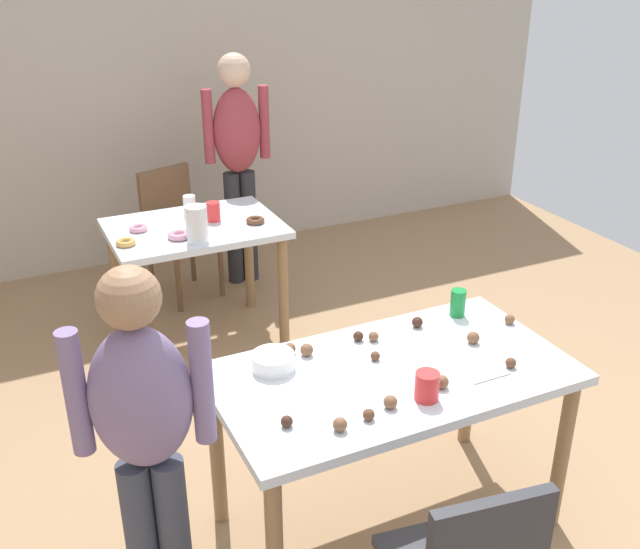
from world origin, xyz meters
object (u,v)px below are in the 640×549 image
dining_table_near (392,391)px  person_girl_near (145,432)px  soda_can (458,303)px  dining_table_far (196,245)px  mixing_bowl (273,361)px  person_adult_far (238,150)px  pitcher_far (197,224)px  chair_far_table (176,225)px

dining_table_near → person_girl_near: person_girl_near is taller
soda_can → person_girl_near: bearing=-166.2°
dining_table_near → dining_table_far: same height
dining_table_near → mixing_bowl: (-0.41, 0.21, 0.13)m
person_girl_near → person_adult_far: 2.91m
soda_can → pitcher_far: pitcher_far is taller
mixing_bowl → pitcher_far: (0.12, 1.37, 0.07)m
person_girl_near → soda_can: bearing=13.8°
chair_far_table → person_adult_far: 0.66m
dining_table_far → person_girl_near: 2.07m
mixing_bowl → person_girl_near: bearing=-151.7°
person_adult_far → pitcher_far: size_ratio=7.87×
soda_can → pitcher_far: (-0.78, 1.32, 0.04)m
person_adult_far → dining_table_far: bearing=-126.9°
person_adult_far → soda_can: (0.20, -2.27, -0.15)m
dining_table_near → pitcher_far: bearing=100.5°
person_adult_far → chair_far_table: bearing=179.7°
dining_table_near → soda_can: soda_can is taller
person_adult_far → pitcher_far: bearing=-121.3°
mixing_bowl → soda_can: 0.89m
person_girl_near → soda_can: person_girl_near is taller
soda_can → dining_table_near: bearing=-151.3°
chair_far_table → person_adult_far: (0.46, -0.00, 0.46)m
chair_far_table → soda_can: size_ratio=7.13×
chair_far_table → pitcher_far: size_ratio=4.30×
dining_table_near → mixing_bowl: bearing=153.1°
dining_table_far → person_girl_near: size_ratio=0.69×
person_girl_near → mixing_bowl: bearing=28.3°
dining_table_far → soda_can: bearing=-65.2°
dining_table_far → mixing_bowl: bearing=-95.9°
dining_table_far → pitcher_far: size_ratio=4.81×
person_girl_near → pitcher_far: (0.67, 1.67, 0.02)m
mixing_bowl → soda_can: bearing=3.7°
chair_far_table → person_girl_near: (-0.79, -2.63, 0.34)m
dining_table_near → person_girl_near: bearing=-174.6°
dining_table_near → pitcher_far: 1.62m
dining_table_near → person_adult_far: person_adult_far is taller
person_girl_near → dining_table_near: bearing=5.4°
dining_table_near → chair_far_table: 2.55m
chair_far_table → person_adult_far: bearing=-0.3°
dining_table_near → chair_far_table: bearing=94.0°
dining_table_far → mixing_bowl: (-0.17, -1.62, 0.15)m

